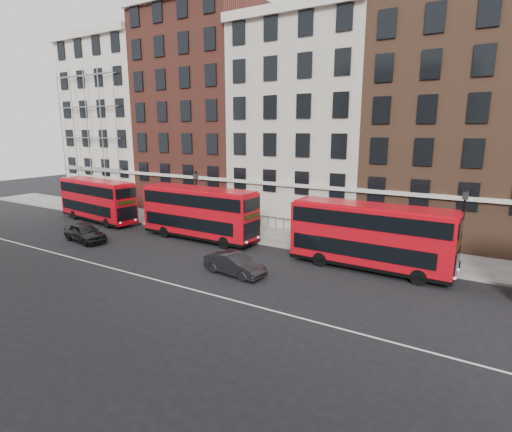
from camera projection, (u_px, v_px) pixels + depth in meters
The scene contains 13 objects.
ground at pixel (191, 273), 25.34m from camera, with size 120.00×120.00×0.00m, color black.
pavement at pixel (271, 235), 34.08m from camera, with size 80.00×5.00×0.15m, color gray.
kerb at pixel (256, 242), 32.00m from camera, with size 80.00×0.30×0.16m, color gray.
road_centre_line at pixel (169, 283), 23.67m from camera, with size 70.00×0.12×0.01m, color white.
building_terrace at pixel (307, 116), 38.24m from camera, with size 64.00×11.95×22.00m.
bus_a at pixel (97, 199), 39.25m from camera, with size 10.07×3.52×4.14m.
bus_b at pixel (199, 212), 32.68m from camera, with size 10.32×2.60×4.32m.
bus_c at pixel (369, 235), 25.54m from camera, with size 10.28×2.65×4.30m.
car_rear at pixel (85, 232), 32.42m from camera, with size 1.78×4.42×1.51m, color black.
car_front at pixel (235, 264), 24.98m from camera, with size 1.45×4.14×1.37m, color black.
lamp_post_left at pixel (196, 198), 35.06m from camera, with size 0.44×0.44×5.33m.
lamp_post_right at pixel (462, 225), 24.87m from camera, with size 0.44×0.44×5.33m.
iron_railings at pixel (283, 224), 35.80m from camera, with size 6.60×0.06×1.00m, color black, non-canonical shape.
Camera 1 is at (16.04, -18.32, 8.91)m, focal length 28.00 mm.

